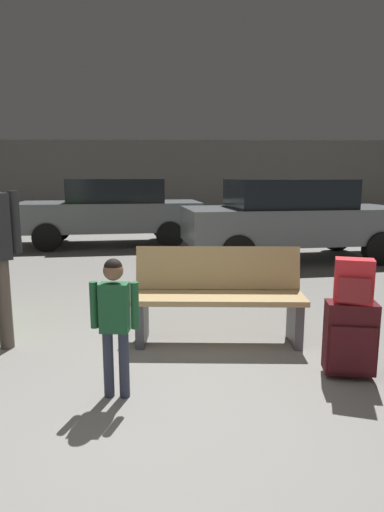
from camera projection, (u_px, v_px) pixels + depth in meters
ground_plane at (172, 282)px, 6.74m from camera, size 18.00×18.00×0.10m
garage_back_wall at (177, 182)px, 15.20m from camera, size 18.00×0.12×2.80m
bench at (218, 295)px, 4.15m from camera, size 1.62×0.59×0.89m
suitcase at (350, 338)px, 3.39m from camera, size 0.40×0.28×0.60m
backpack_bright at (354, 282)px, 3.30m from camera, size 0.31×0.26×0.34m
child at (114, 313)px, 3.02m from camera, size 0.34×0.21×1.01m
parked_car_near at (292, 217)px, 8.23m from camera, size 4.30×2.25×1.51m
parked_car_far at (112, 210)px, 10.07m from camera, size 4.28×2.21×1.51m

